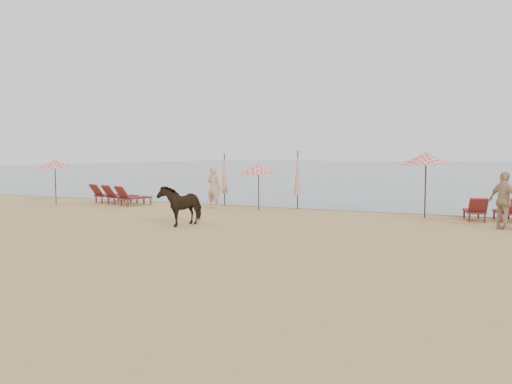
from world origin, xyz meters
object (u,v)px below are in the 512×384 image
umbrella_open_right (426,159)px  umbrella_closed_left (224,174)px  umbrella_open_left_b (259,168)px  cow (181,205)px  beachgoer_left (214,188)px  umbrella_closed_right (298,173)px  umbrella_open_left_a (55,165)px  beachgoer_right_b (504,201)px  lounger_cluster_right (507,211)px  lounger_cluster_left (119,195)px

umbrella_open_right → umbrella_closed_left: 8.95m
umbrella_open_left_b → cow: 5.36m
umbrella_open_right → beachgoer_left: bearing=178.5°
umbrella_closed_right → umbrella_open_left_b: bearing=-144.6°
umbrella_open_left_a → umbrella_closed_right: umbrella_closed_right is taller
umbrella_open_left_b → beachgoer_left: (-2.07, -0.22, -0.88)m
cow → beachgoer_right_b: beachgoer_right_b is taller
umbrella_open_left_b → beachgoer_left: 2.26m
umbrella_closed_right → beachgoer_right_b: 8.48m
umbrella_closed_right → beachgoer_left: bearing=-160.7°
umbrella_open_left_b → cow: bearing=-94.5°
umbrella_open_left_b → umbrella_closed_left: bearing=158.8°
umbrella_open_left_a → umbrella_open_right: size_ratio=0.86×
lounger_cluster_right → umbrella_open_left_a: umbrella_open_left_a is taller
umbrella_closed_left → beachgoer_right_b: 11.82m
umbrella_closed_left → umbrella_closed_right: umbrella_closed_right is taller
umbrella_open_left_b → beachgoer_right_b: (9.36, -1.87, -0.87)m
lounger_cluster_left → umbrella_closed_right: umbrella_closed_right is taller
umbrella_open_left_b → beachgoer_left: size_ratio=1.13×
umbrella_closed_left → cow: (1.57, -6.10, -0.79)m
lounger_cluster_left → cow: size_ratio=1.99×
umbrella_closed_left → beachgoer_left: size_ratio=1.31×
umbrella_open_right → umbrella_closed_left: size_ratio=1.03×
umbrella_open_left_a → umbrella_open_left_b: umbrella_open_left_a is taller
umbrella_open_right → cow: umbrella_open_right is taller
lounger_cluster_left → umbrella_open_right: size_ratio=1.32×
umbrella_closed_left → umbrella_open_left_a: bearing=-160.0°
cow → umbrella_closed_right: bearing=82.6°
lounger_cluster_right → umbrella_closed_left: bearing=166.0°
umbrella_open_right → umbrella_closed_right: size_ratio=0.96×
cow → beachgoer_right_b: size_ratio=0.88×
lounger_cluster_right → umbrella_closed_right: (-8.13, 0.88, 1.16)m
lounger_cluster_right → cow: cow is taller
umbrella_open_left_b → umbrella_closed_right: umbrella_closed_right is taller
lounger_cluster_left → umbrella_closed_left: bearing=33.3°
umbrella_open_left_b → umbrella_open_right: bearing=3.3°
lounger_cluster_left → umbrella_open_left_a: (-2.58, -1.38, 1.46)m
lounger_cluster_right → lounger_cluster_left: bearing=171.9°
beachgoer_left → umbrella_closed_left: bearing=-80.6°
umbrella_open_left_a → umbrella_open_right: bearing=-9.0°
umbrella_closed_right → beachgoer_left: umbrella_closed_right is taller
lounger_cluster_right → umbrella_open_left_b: umbrella_open_left_b is taller
lounger_cluster_left → beachgoer_left: 5.08m
lounger_cluster_right → beachgoer_left: beachgoer_left is taller
umbrella_open_left_a → umbrella_open_right: 16.61m
umbrella_open_left_a → lounger_cluster_left: bearing=12.0°
beachgoer_left → lounger_cluster_left: bearing=9.8°
umbrella_closed_left → beachgoer_right_b: bearing=-13.5°
umbrella_open_right → umbrella_closed_left: umbrella_open_right is taller
lounger_cluster_left → beachgoer_right_b: bearing=13.1°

